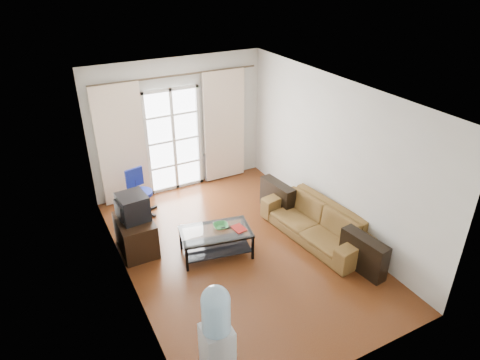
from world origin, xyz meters
name	(u,v)px	position (x,y,z in m)	size (l,w,h in m)	color
floor	(239,250)	(0.00, 0.00, 0.00)	(5.20, 5.20, 0.00)	brown
ceiling	(239,93)	(0.00, 0.00, 2.70)	(5.20, 5.20, 0.00)	white
wall_back	(179,125)	(0.00, 2.60, 1.35)	(3.60, 0.02, 2.70)	silver
wall_front	(354,281)	(0.00, -2.60, 1.35)	(3.60, 0.02, 2.70)	silver
wall_left	(121,208)	(-1.80, 0.00, 1.35)	(0.02, 5.20, 2.70)	silver
wall_right	(333,156)	(1.80, 0.00, 1.35)	(0.02, 5.20, 2.70)	silver
french_door	(174,140)	(-0.15, 2.54, 1.07)	(1.16, 0.06, 2.15)	white
curtain_rod	(177,75)	(0.00, 2.50, 2.38)	(0.04, 0.04, 3.30)	#4C3F2D
curtain_left	(122,146)	(-1.20, 2.48, 1.20)	(0.90, 0.07, 2.35)	beige
curtain_right	(224,126)	(0.95, 2.48, 1.20)	(0.90, 0.07, 2.35)	beige
radiator	(218,165)	(0.80, 2.50, 0.33)	(0.64, 0.12, 0.64)	gray
sofa	(316,222)	(1.35, -0.28, 0.31)	(1.06, 2.17, 0.61)	brown
coffee_table	(216,239)	(-0.38, 0.09, 0.30)	(1.23, 0.85, 0.46)	silver
bowl	(221,226)	(-0.27, 0.13, 0.49)	(0.29, 0.29, 0.06)	#388A32
book	(234,230)	(-0.12, -0.05, 0.47)	(0.21, 0.26, 0.02)	#AB2815
remote	(226,228)	(-0.19, 0.08, 0.47)	(0.17, 0.05, 0.02)	black
tv_stand	(136,235)	(-1.50, 0.81, 0.30)	(0.54, 0.81, 0.60)	black
crt_tv	(132,207)	(-1.49, 0.85, 0.81)	(0.51, 0.50, 0.43)	black
task_chair	(141,201)	(-1.09, 1.91, 0.26)	(0.72, 0.72, 0.88)	black
water_cooler	(217,341)	(-1.41, -2.20, 0.80)	(0.34, 0.32, 1.53)	#BABDC1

